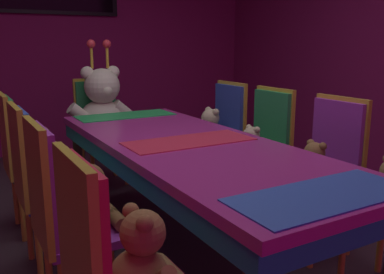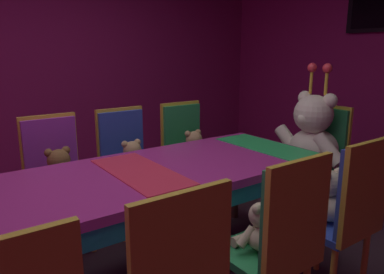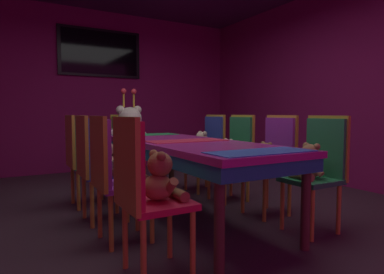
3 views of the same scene
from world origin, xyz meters
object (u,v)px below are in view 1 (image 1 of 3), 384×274
object	(u,v)px
chair_left_2	(35,173)
king_teddy_bear	(103,107)
chair_left_0	(103,268)
chair_right_1	(330,158)
teddy_left_2	(61,171)
chair_left_3	(19,150)
teddy_left_3	(42,149)
throne_chair	(99,119)
chair_right_2	(266,140)
teddy_right_3	(210,129)
chair_right_3	(224,127)
teddy_left_1	(90,200)
teddy_right_1	(313,165)
teddy_left_0	(145,258)
chair_left_1	(58,206)
teddy_right_2	(250,145)
banquet_table	(189,155)

from	to	relation	value
chair_left_2	king_teddy_bear	world-z (taller)	king_teddy_bear
chair_left_0	chair_right_1	size ratio (longest dim) A/B	1.00
teddy_left_2	chair_left_3	size ratio (longest dim) A/B	0.32
chair_left_2	teddy_left_3	xyz separation A→B (m)	(0.15, 0.60, -0.01)
chair_left_3	throne_chair	xyz separation A→B (m)	(0.83, 0.88, 0.00)
teddy_left_3	chair_right_2	size ratio (longest dim) A/B	0.32
teddy_left_2	teddy_right_3	distance (m)	1.49
chair_right_1	chair_right_3	bearing A→B (deg)	-89.42
chair_left_0	teddy_right_3	world-z (taller)	chair_left_0
teddy_left_1	chair_left_3	distance (m)	1.18
chair_left_0	king_teddy_bear	bearing A→B (deg)	71.74
chair_right_2	king_teddy_bear	bearing A→B (deg)	-57.45
chair_left_0	teddy_left_1	bearing A→B (deg)	77.22
chair_left_3	teddy_right_3	xyz separation A→B (m)	(1.52, -0.03, -0.00)
teddy_left_1	chair_right_2	distance (m)	1.63
chair_left_2	teddy_right_1	size ratio (longest dim) A/B	3.50
teddy_left_0	teddy_right_1	xyz separation A→B (m)	(1.38, 0.58, -0.02)
king_teddy_bear	chair_right_1	bearing A→B (deg)	23.60
teddy_right_1	throne_chair	world-z (taller)	throne_chair
chair_left_1	teddy_right_3	xyz separation A→B (m)	(1.52, 1.14, -0.00)
chair_right_1	teddy_left_1	bearing A→B (deg)	-1.53
teddy_right_1	chair_left_2	bearing A→B (deg)	-21.77
chair_right_2	chair_left_3	bearing A→B (deg)	-19.60
chair_left_3	teddy_right_2	xyz separation A→B (m)	(1.53, -0.59, -0.03)
teddy_left_3	teddy_left_1	bearing A→B (deg)	-89.89
banquet_table	chair_right_2	xyz separation A→B (m)	(0.83, 0.30, -0.06)
chair_right_3	chair_left_0	bearing A→B (deg)	46.77
teddy_right_1	chair_left_0	bearing A→B (deg)	20.87
teddy_left_2	teddy_right_2	bearing A→B (deg)	0.35
teddy_left_1	king_teddy_bear	xyz separation A→B (m)	(0.69, 1.89, 0.15)
banquet_table	teddy_right_3	world-z (taller)	teddy_right_3
banquet_table	chair_left_0	distance (m)	1.22
chair_left_2	teddy_left_2	xyz separation A→B (m)	(0.14, 0.00, -0.01)
teddy_left_1	teddy_right_2	bearing A→B (deg)	22.84
throne_chair	king_teddy_bear	distance (m)	0.22
teddy_right_1	throne_chair	size ratio (longest dim) A/B	0.29
teddy_left_0	chair_right_2	size ratio (longest dim) A/B	0.34
banquet_table	king_teddy_bear	xyz separation A→B (m)	(0.00, 1.61, 0.09)
banquet_table	chair_right_1	distance (m)	0.90
chair_left_3	teddy_right_1	distance (m)	1.96
chair_right_2	teddy_right_2	distance (m)	0.14
teddy_left_0	chair_right_3	size ratio (longest dim) A/B	0.34
teddy_left_0	chair_left_2	size ratio (longest dim) A/B	0.34
teddy_left_0	teddy_right_1	distance (m)	1.50
banquet_table	teddy_left_0	xyz separation A→B (m)	(-0.68, -0.90, -0.06)
teddy_right_1	teddy_right_3	size ratio (longest dim) A/B	0.84
teddy_left_0	chair_right_1	xyz separation A→B (m)	(1.52, 0.58, 0.00)
chair_left_2	teddy_left_2	distance (m)	0.14
banquet_table	chair_left_2	world-z (taller)	chair_left_2
teddy_left_3	chair_right_2	distance (m)	1.63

